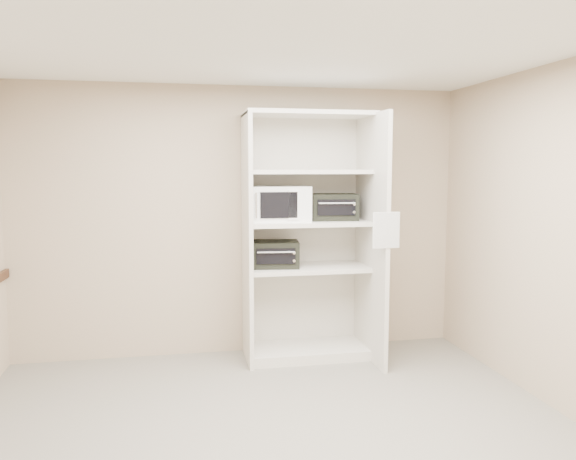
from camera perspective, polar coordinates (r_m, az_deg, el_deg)
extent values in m
cube|color=slate|center=(4.15, -1.32, -20.69)|extent=(4.50, 4.00, 0.01)
cube|color=white|center=(3.79, -1.43, 18.73)|extent=(4.50, 4.00, 0.01)
cube|color=tan|center=(5.71, -4.75, 0.90)|extent=(4.50, 0.02, 2.70)
cube|color=tan|center=(1.84, 9.36, -10.68)|extent=(4.50, 0.02, 2.70)
cube|color=tan|center=(4.67, 26.97, -0.96)|extent=(0.02, 4.00, 2.70)
cube|color=beige|center=(5.41, -4.15, -0.99)|extent=(0.04, 0.60, 2.40)
cube|color=beige|center=(5.54, 8.46, -0.87)|extent=(0.04, 0.90, 2.40)
cube|color=beige|center=(5.81, 1.37, -0.47)|extent=(1.24, 0.02, 2.40)
cube|color=beige|center=(5.79, 1.96, -12.18)|extent=(1.16, 0.56, 0.10)
cube|color=beige|center=(5.58, 1.99, -3.87)|extent=(1.16, 0.56, 0.04)
cube|color=beige|center=(5.52, 2.01, 0.74)|extent=(1.16, 0.56, 0.04)
cube|color=beige|center=(5.49, 2.03, 5.94)|extent=(1.16, 0.56, 0.04)
cube|color=beige|center=(5.51, 2.05, 11.66)|extent=(1.24, 0.60, 0.04)
cube|color=white|center=(5.48, -0.91, 2.70)|extent=(0.58, 0.45, 0.34)
cube|color=black|center=(5.62, 4.64, 2.35)|extent=(0.49, 0.39, 0.26)
cube|color=black|center=(5.51, -1.32, -2.46)|extent=(0.49, 0.40, 0.25)
cube|color=white|center=(5.09, 9.95, -0.02)|extent=(0.25, 0.02, 0.32)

